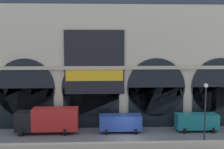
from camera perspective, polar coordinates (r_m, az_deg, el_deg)
name	(u,v)px	position (r m, az deg, el deg)	size (l,w,h in m)	color
ground_plane	(127,139)	(36.18, 2.87, -11.90)	(200.00, 200.00, 0.00)	slate
quay_parapet_wall	(131,147)	(31.97, 3.63, -13.37)	(90.00, 0.70, 1.02)	beige
station_building	(122,55)	(42.20, 1.93, 3.71)	(44.04, 5.92, 19.39)	beige
box_truck_midwest	(48,120)	(38.66, -11.81, -8.23)	(7.50, 2.91, 3.12)	black
van_center	(120,122)	(38.39, 1.57, -8.91)	(5.20, 2.48, 2.20)	#28479E
van_mideast	(197,121)	(40.31, 15.47, -8.41)	(5.20, 2.48, 2.20)	#19727A
street_lamp_quayside	(205,107)	(33.42, 16.99, -5.83)	(0.44, 0.44, 6.90)	black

